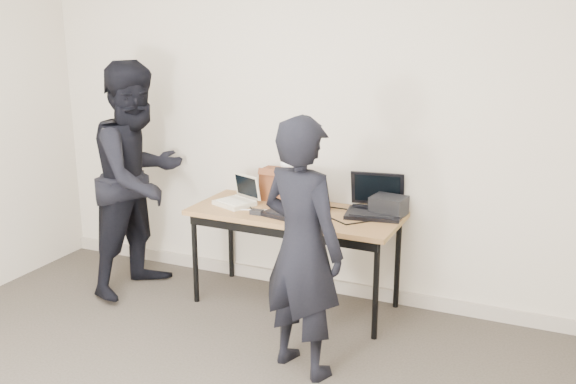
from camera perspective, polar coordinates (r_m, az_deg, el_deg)
The scene contains 13 objects.
room at distance 2.81m, azimuth -15.17°, elevation 0.16°, with size 4.60×4.60×2.80m.
desk at distance 4.58m, azimuth 0.61°, elevation -2.46°, with size 1.51×0.67×0.72m.
laptop_beige at distance 4.74m, azimuth -4.51°, elevation -0.60°, with size 0.34×0.33×0.21m.
laptop_center at distance 4.50m, azimuth 0.85°, elevation -1.15°, with size 0.43×0.42×0.28m.
laptop_right at distance 4.55m, azimuth 7.74°, elevation -1.13°, with size 0.43×0.42×0.28m.
leather_satchel at distance 4.80m, azimuth -0.29°, elevation 0.68°, with size 0.36×0.19×0.25m.
tissue at distance 4.75m, azimuth 0.06°, elevation 2.49°, with size 0.13×0.10×0.08m, color white.
equipment_box at distance 4.52m, azimuth 8.94°, elevation -1.22°, with size 0.23×0.19×0.13m, color black.
power_brick at distance 4.50m, azimuth -2.81°, elevation -1.80°, with size 0.09×0.05×0.03m, color black.
cables at distance 4.55m, azimuth 1.31°, elevation -1.75°, with size 1.15×0.36×0.01m.
person_typist at distance 3.71m, azimuth 1.26°, elevation -4.97°, with size 0.56×0.37×1.55m, color black.
person_observer at distance 4.96m, azimuth -13.09°, elevation 1.16°, with size 0.86×0.67×1.76m, color black.
baseboard at distance 5.08m, azimuth 1.84°, elevation -7.97°, with size 4.50×0.03×0.10m, color #A99C8C.
Camera 1 is at (1.73, -2.10, 2.06)m, focal length 40.00 mm.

